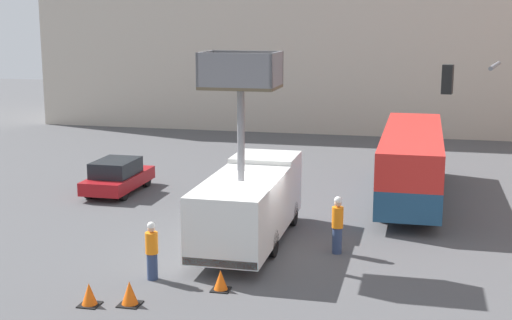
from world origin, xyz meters
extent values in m
plane|color=#4C4C4F|center=(0.00, 0.00, 0.00)|extent=(120.00, 120.00, 0.00)
cube|color=#BCB2A3|center=(0.00, 29.97, 6.93)|extent=(44.00, 10.00, 13.87)
cube|color=silver|center=(-0.64, 3.50, 1.53)|extent=(2.34, 2.22, 2.24)
cube|color=silver|center=(-0.64, -0.21, 1.45)|extent=(2.34, 5.19, 2.08)
cube|color=red|center=(-0.64, -2.75, 0.56)|extent=(2.30, 0.10, 0.24)
cylinder|color=black|center=(-1.66, 3.50, 0.46)|extent=(0.30, 0.92, 0.92)
cylinder|color=black|center=(0.38, 3.50, 0.46)|extent=(0.30, 0.92, 0.92)
cylinder|color=black|center=(-1.66, -0.21, 0.46)|extent=(0.30, 0.92, 0.92)
cylinder|color=black|center=(0.38, -0.21, 0.46)|extent=(0.30, 0.92, 0.92)
cylinder|color=slate|center=(-0.64, -0.21, 3.98)|extent=(0.24, 0.24, 2.99)
cube|color=brown|center=(-0.64, -0.21, 5.53)|extent=(2.39, 1.75, 0.10)
cube|color=slate|center=(-1.79, -0.21, 6.11)|extent=(0.08, 1.75, 1.05)
cube|color=slate|center=(0.52, -0.21, 6.11)|extent=(0.08, 1.75, 1.05)
cube|color=slate|center=(-0.64, 0.63, 6.11)|extent=(2.39, 0.08, 1.05)
cube|color=slate|center=(-0.64, -1.04, 6.11)|extent=(2.39, 0.08, 1.05)
cube|color=navy|center=(4.63, 8.59, 1.05)|extent=(2.41, 11.36, 1.12)
cube|color=red|center=(4.63, 8.59, 2.30)|extent=(2.41, 11.36, 1.37)
cube|color=black|center=(4.63, 8.59, 2.09)|extent=(2.43, 10.91, 0.60)
cylinder|color=black|center=(3.57, 12.11, 0.58)|extent=(0.30, 1.15, 1.15)
cylinder|color=black|center=(5.68, 12.11, 0.58)|extent=(0.30, 1.15, 1.15)
cylinder|color=black|center=(3.57, 5.06, 0.58)|extent=(0.30, 1.15, 1.15)
cylinder|color=black|center=(5.68, 5.06, 0.58)|extent=(0.30, 1.15, 1.15)
cylinder|color=slate|center=(7.03, 0.48, 6.27)|extent=(0.59, 2.70, 0.13)
cube|color=black|center=(5.69, 0.71, 5.82)|extent=(0.37, 0.37, 0.90)
sphere|color=red|center=(5.69, 0.71, 6.07)|extent=(0.20, 0.20, 0.20)
cylinder|color=navy|center=(-2.64, -3.06, 0.41)|extent=(0.32, 0.32, 0.81)
cylinder|color=orange|center=(-2.64, -3.06, 1.14)|extent=(0.38, 0.38, 0.64)
sphere|color=tan|center=(-2.64, -3.06, 1.57)|extent=(0.22, 0.22, 0.22)
sphere|color=white|center=(-2.64, -3.06, 1.67)|extent=(0.23, 0.23, 0.23)
cylinder|color=navy|center=(2.42, 0.61, 0.44)|extent=(0.32, 0.32, 0.89)
cylinder|color=orange|center=(2.42, 0.61, 1.24)|extent=(0.38, 0.38, 0.70)
sphere|color=tan|center=(2.42, 0.61, 1.71)|extent=(0.24, 0.24, 0.24)
sphere|color=white|center=(2.42, 0.61, 1.82)|extent=(0.25, 0.25, 0.25)
cube|color=black|center=(-2.54, -5.01, 0.01)|extent=(0.59, 0.59, 0.03)
cone|color=#F25B0F|center=(-2.54, -5.01, 0.34)|extent=(0.47, 0.47, 0.68)
cube|color=black|center=(-0.42, -3.42, 0.01)|extent=(0.53, 0.53, 0.03)
cone|color=#F25B0F|center=(-0.42, -3.42, 0.30)|extent=(0.42, 0.42, 0.60)
cube|color=black|center=(-3.59, -5.29, 0.01)|extent=(0.55, 0.55, 0.03)
cone|color=#F25B0F|center=(-3.59, -5.29, 0.32)|extent=(0.44, 0.44, 0.63)
cube|color=maroon|center=(-8.10, 6.78, 0.55)|extent=(1.85, 4.21, 0.56)
cube|color=black|center=(-8.10, 6.57, 1.18)|extent=(1.63, 2.31, 0.68)
cylinder|color=black|center=(-8.91, 8.08, 0.32)|extent=(0.22, 0.64, 0.64)
cylinder|color=black|center=(-7.30, 8.08, 0.32)|extent=(0.22, 0.64, 0.64)
cylinder|color=black|center=(-8.91, 5.47, 0.32)|extent=(0.22, 0.64, 0.64)
cylinder|color=black|center=(-7.30, 5.47, 0.32)|extent=(0.22, 0.64, 0.64)
camera|label=1|loc=(4.99, -21.98, 7.66)|focal=50.00mm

